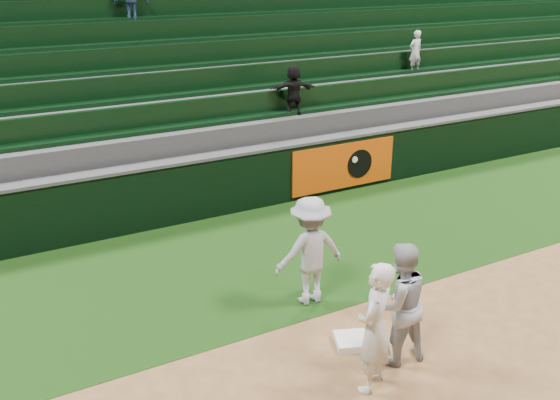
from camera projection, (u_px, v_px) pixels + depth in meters
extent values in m
plane|color=brown|center=(370.00, 343.00, 8.32)|extent=(70.00, 70.00, 0.00)
cube|color=black|center=(265.00, 256.00, 10.77)|extent=(36.00, 4.20, 0.01)
cube|color=white|center=(352.00, 341.00, 8.29)|extent=(0.56, 0.56, 0.10)
imported|color=silver|center=(375.00, 327.00, 7.19)|extent=(0.72, 0.65, 1.65)
imported|color=#A7A9B2|center=(399.00, 304.00, 7.71)|extent=(0.85, 0.69, 1.62)
imported|color=#9FA2AC|center=(310.00, 251.00, 9.06)|extent=(1.11, 0.69, 1.65)
cube|color=black|center=(213.00, 186.00, 12.34)|extent=(36.00, 0.35, 1.20)
cube|color=#D84C0A|center=(344.00, 166.00, 13.55)|extent=(2.60, 0.05, 1.00)
cylinder|color=black|center=(360.00, 164.00, 13.71)|extent=(0.64, 0.02, 0.64)
cylinder|color=white|center=(355.00, 160.00, 13.58)|extent=(0.14, 0.02, 0.14)
cube|color=#424244|center=(212.00, 156.00, 12.12)|extent=(36.00, 0.40, 0.06)
cube|color=#343336|center=(199.00, 165.00, 12.85)|extent=(36.00, 0.85, 1.65)
cube|color=black|center=(192.00, 112.00, 12.68)|extent=(36.00, 0.14, 0.50)
cube|color=black|center=(195.00, 124.00, 12.61)|extent=(36.00, 0.45, 0.08)
cube|color=#343336|center=(184.00, 145.00, 13.47)|extent=(36.00, 0.85, 2.10)
cube|color=black|center=(176.00, 83.00, 13.21)|extent=(36.00, 0.14, 0.50)
cube|color=black|center=(179.00, 94.00, 13.14)|extent=(36.00, 0.45, 0.08)
cube|color=#343336|center=(169.00, 126.00, 14.08)|extent=(36.00, 0.85, 2.55)
cube|color=black|center=(161.00, 56.00, 13.74)|extent=(36.00, 0.14, 0.50)
cube|color=black|center=(164.00, 67.00, 13.67)|extent=(36.00, 0.45, 0.08)
cube|color=#343336|center=(157.00, 109.00, 14.69)|extent=(36.00, 0.85, 3.00)
cube|color=black|center=(147.00, 32.00, 14.27)|extent=(36.00, 0.14, 0.50)
cube|color=black|center=(151.00, 42.00, 14.21)|extent=(36.00, 0.45, 0.08)
cube|color=#343336|center=(145.00, 93.00, 15.30)|extent=(36.00, 0.85, 3.45)
cube|color=black|center=(135.00, 9.00, 14.80)|extent=(36.00, 0.14, 0.50)
cube|color=black|center=(138.00, 19.00, 14.74)|extent=(36.00, 0.45, 0.08)
cube|color=#343336|center=(134.00, 79.00, 15.91)|extent=(36.00, 0.85, 3.90)
cube|color=#343336|center=(124.00, 65.00, 16.53)|extent=(36.00, 0.85, 4.35)
imported|color=black|center=(293.00, 90.00, 13.34)|extent=(1.04, 0.57, 1.06)
imported|color=silver|center=(415.00, 52.00, 15.71)|extent=(0.39, 0.27, 1.05)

